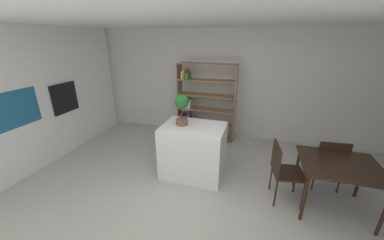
# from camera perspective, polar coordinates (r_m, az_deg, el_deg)

# --- Properties ---
(ground_plane) EXTENTS (10.23, 10.23, 0.00)m
(ground_plane) POSITION_cam_1_polar(r_m,az_deg,el_deg) (3.53, -0.65, -21.07)
(ground_plane) COLOR beige
(ceiling_slab) EXTENTS (7.43, 5.52, 0.06)m
(ceiling_slab) POSITION_cam_1_polar(r_m,az_deg,el_deg) (2.64, -0.90, 25.91)
(ceiling_slab) COLOR white
(ceiling_slab) RESTS_ON ground_plane
(back_partition) EXTENTS (7.43, 0.06, 2.56)m
(back_partition) POSITION_cam_1_polar(r_m,az_deg,el_deg) (5.40, 8.22, 9.15)
(back_partition) COLOR silver
(back_partition) RESTS_ON ground_plane
(tall_cabinet_run_left) EXTENTS (0.66, 4.97, 2.56)m
(tall_cabinet_run_left) POSITION_cam_1_polar(r_m,az_deg,el_deg) (4.95, -40.62, 3.18)
(tall_cabinet_run_left) COLOR white
(tall_cabinet_run_left) RESTS_ON ground_plane
(cabinet_niche_splashback) EXTENTS (0.01, 0.92, 0.61)m
(cabinet_niche_splashback) POSITION_cam_1_polar(r_m,az_deg,el_deg) (4.61, -39.55, 1.92)
(cabinet_niche_splashback) COLOR #1E6084
(cabinet_niche_splashback) RESTS_ON ground_plane
(built_in_oven) EXTENTS (0.06, 0.59, 0.60)m
(built_in_oven) POSITION_cam_1_polar(r_m,az_deg,el_deg) (5.22, -30.26, 5.01)
(built_in_oven) COLOR black
(built_in_oven) RESTS_ON ground_plane
(kitchen_island) EXTENTS (1.07, 0.77, 0.94)m
(kitchen_island) POSITION_cam_1_polar(r_m,az_deg,el_deg) (3.92, 0.35, -7.97)
(kitchen_island) COLOR white
(kitchen_island) RESTS_ON ground_plane
(potted_plant_on_island) EXTENTS (0.24, 0.24, 0.54)m
(potted_plant_on_island) POSITION_cam_1_polar(r_m,az_deg,el_deg) (3.68, -2.67, 3.52)
(potted_plant_on_island) COLOR brown
(potted_plant_on_island) RESTS_ON kitchen_island
(open_bookshelf) EXTENTS (1.37, 0.34, 1.80)m
(open_bookshelf) POSITION_cam_1_polar(r_m,az_deg,el_deg) (5.25, 2.62, 4.69)
(open_bookshelf) COLOR #997551
(open_bookshelf) RESTS_ON ground_plane
(dining_table) EXTENTS (1.01, 0.87, 0.74)m
(dining_table) POSITION_cam_1_polar(r_m,az_deg,el_deg) (3.69, 33.99, -10.48)
(dining_table) COLOR black
(dining_table) RESTS_ON ground_plane
(dining_chair_island_side) EXTENTS (0.49, 0.50, 0.92)m
(dining_chair_island_side) POSITION_cam_1_polar(r_m,az_deg,el_deg) (3.57, 22.45, -11.38)
(dining_chair_island_side) COLOR black
(dining_chair_island_side) RESTS_ON ground_plane
(dining_chair_far) EXTENTS (0.47, 0.46, 0.89)m
(dining_chair_far) POSITION_cam_1_polar(r_m,az_deg,el_deg) (4.14, 32.08, -8.82)
(dining_chair_far) COLOR black
(dining_chair_far) RESTS_ON ground_plane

